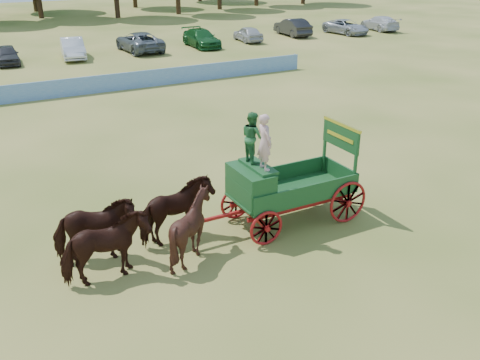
# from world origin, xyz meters

# --- Properties ---
(ground) EXTENTS (160.00, 160.00, 0.00)m
(ground) POSITION_xyz_m (0.00, 0.00, 0.00)
(ground) COLOR tan
(ground) RESTS_ON ground
(horse_lead_left) EXTENTS (2.32, 1.15, 1.92)m
(horse_lead_left) POSITION_xyz_m (-7.21, -1.70, 0.96)
(horse_lead_left) COLOR black
(horse_lead_left) RESTS_ON ground
(horse_lead_right) EXTENTS (2.44, 1.51, 1.92)m
(horse_lead_right) POSITION_xyz_m (-7.21, -0.60, 0.96)
(horse_lead_right) COLOR black
(horse_lead_right) RESTS_ON ground
(horse_wheel_left) EXTENTS (1.83, 1.64, 1.92)m
(horse_wheel_left) POSITION_xyz_m (-4.81, -1.70, 0.96)
(horse_wheel_left) COLOR black
(horse_wheel_left) RESTS_ON ground
(horse_wheel_right) EXTENTS (2.46, 1.57, 1.92)m
(horse_wheel_right) POSITION_xyz_m (-4.81, -0.60, 0.96)
(horse_wheel_right) COLOR black
(horse_wheel_right) RESTS_ON ground
(farm_dray) EXTENTS (6.00, 2.00, 3.82)m
(farm_dray) POSITION_xyz_m (-1.86, -1.13, 1.66)
(farm_dray) COLOR #A01710
(farm_dray) RESTS_ON ground
(sponsor_banner) EXTENTS (26.00, 0.08, 1.05)m
(sponsor_banner) POSITION_xyz_m (-1.00, 18.00, 0.53)
(sponsor_banner) COLOR #2168B4
(sponsor_banner) RESTS_ON ground
(parked_cars) EXTENTS (58.58, 7.30, 1.64)m
(parked_cars) POSITION_xyz_m (2.51, 29.90, 0.76)
(parked_cars) COLOR silver
(parked_cars) RESTS_ON ground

